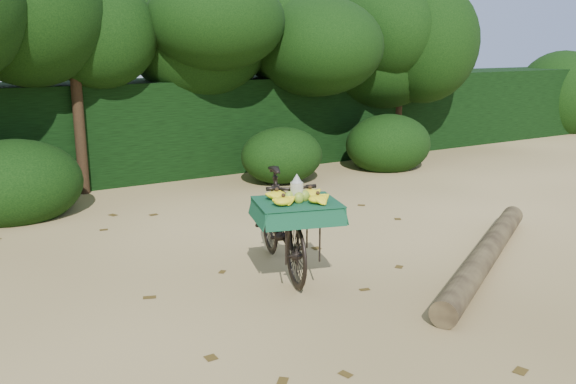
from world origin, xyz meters
TOP-DOWN VIEW (x-y plane):
  - ground at (0.00, 0.00)m, footprint 80.00×80.00m
  - vendor_bicycle at (-0.76, 0.45)m, footprint 1.16×1.98m
  - fallen_log at (1.32, -0.61)m, footprint 3.33×2.09m
  - hedge_backdrop at (0.00, 6.30)m, footprint 26.00×1.80m
  - tree_row at (-0.65, 5.50)m, footprint 14.50×2.00m
  - bush_clumps at (0.50, 4.30)m, footprint 8.80×1.70m
  - leaf_litter at (0.00, 0.65)m, footprint 7.00×7.30m

SIDE VIEW (x-z plane):
  - ground at x=0.00m, z-range 0.00..0.00m
  - leaf_litter at x=0.00m, z-range 0.00..0.01m
  - fallen_log at x=1.32m, z-range 0.00..0.27m
  - bush_clumps at x=0.50m, z-range 0.00..0.90m
  - vendor_bicycle at x=-0.76m, z-range 0.01..1.14m
  - hedge_backdrop at x=0.00m, z-range 0.00..1.80m
  - tree_row at x=-0.65m, z-range 0.00..4.00m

